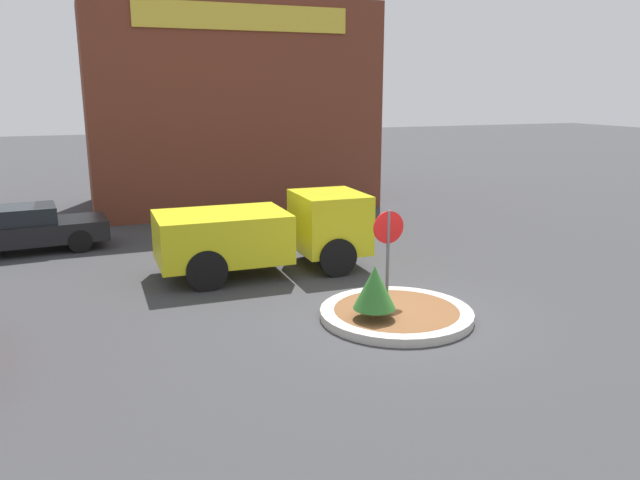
# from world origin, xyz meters

# --- Properties ---
(ground_plane) EXTENTS (120.00, 120.00, 0.00)m
(ground_plane) POSITION_xyz_m (0.00, 0.00, 0.00)
(ground_plane) COLOR #38383A
(traffic_island) EXTENTS (3.21, 3.21, 0.18)m
(traffic_island) POSITION_xyz_m (0.00, 0.00, 0.09)
(traffic_island) COLOR #BCB7AD
(traffic_island) RESTS_ON ground_plane
(stop_sign) EXTENTS (0.71, 0.07, 2.17)m
(stop_sign) POSITION_xyz_m (0.13, 0.70, 1.50)
(stop_sign) COLOR #4C4C51
(stop_sign) RESTS_ON ground_plane
(island_shrub) EXTENTS (0.86, 0.86, 1.09)m
(island_shrub) POSITION_xyz_m (-0.66, -0.29, 0.83)
(island_shrub) COLOR brown
(island_shrub) RESTS_ON traffic_island
(utility_truck) EXTENTS (5.43, 2.30, 2.00)m
(utility_truck) POSITION_xyz_m (-1.59, 4.23, 1.08)
(utility_truck) COLOR gold
(utility_truck) RESTS_ON ground_plane
(storefront_building) EXTENTS (11.00, 6.07, 7.95)m
(storefront_building) POSITION_xyz_m (-0.09, 14.59, 3.98)
(storefront_building) COLOR brown
(storefront_building) RESTS_ON ground_plane
(parked_sedan_black) EXTENTS (4.64, 2.12, 1.36)m
(parked_sedan_black) POSITION_xyz_m (-7.63, 8.82, 0.70)
(parked_sedan_black) COLOR black
(parked_sedan_black) RESTS_ON ground_plane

